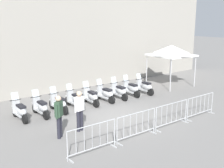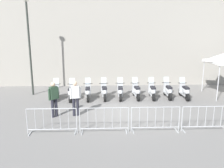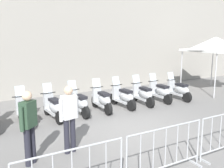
% 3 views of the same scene
% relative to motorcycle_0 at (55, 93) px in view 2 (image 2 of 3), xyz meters
% --- Properties ---
extents(ground_plane, '(120.00, 120.00, 0.00)m').
position_rel_motorcycle_0_xyz_m(ground_plane, '(4.10, -2.06, -0.45)').
color(ground_plane, slate).
extents(building_facade, '(28.10, 4.17, 10.06)m').
position_rel_motorcycle_0_xyz_m(building_facade, '(3.65, 5.18, 4.58)').
color(building_facade, '#9E998E').
rests_on(building_facade, ground).
extents(motorcycle_0, '(0.56, 1.73, 1.24)m').
position_rel_motorcycle_0_xyz_m(motorcycle_0, '(0.00, 0.00, 0.00)').
color(motorcycle_0, black).
rests_on(motorcycle_0, ground).
extents(motorcycle_1, '(0.56, 1.73, 1.24)m').
position_rel_motorcycle_0_xyz_m(motorcycle_1, '(0.99, -0.01, 0.00)').
color(motorcycle_1, black).
rests_on(motorcycle_1, ground).
extents(motorcycle_2, '(0.58, 1.73, 1.24)m').
position_rel_motorcycle_0_xyz_m(motorcycle_2, '(1.98, 0.11, 0.00)').
color(motorcycle_2, black).
rests_on(motorcycle_2, ground).
extents(motorcycle_3, '(0.59, 1.72, 1.24)m').
position_rel_motorcycle_0_xyz_m(motorcycle_3, '(2.97, 0.25, 0.00)').
color(motorcycle_3, black).
rests_on(motorcycle_3, ground).
extents(motorcycle_4, '(0.56, 1.72, 1.24)m').
position_rel_motorcycle_0_xyz_m(motorcycle_4, '(3.95, 0.30, 0.00)').
color(motorcycle_4, black).
rests_on(motorcycle_4, ground).
extents(motorcycle_5, '(0.59, 1.72, 1.24)m').
position_rel_motorcycle_0_xyz_m(motorcycle_5, '(4.95, 0.37, 0.00)').
color(motorcycle_5, black).
rests_on(motorcycle_5, ground).
extents(motorcycle_6, '(0.56, 1.72, 1.24)m').
position_rel_motorcycle_0_xyz_m(motorcycle_6, '(5.93, 0.41, 0.00)').
color(motorcycle_6, black).
rests_on(motorcycle_6, ground).
extents(motorcycle_7, '(0.56, 1.72, 1.24)m').
position_rel_motorcycle_0_xyz_m(motorcycle_7, '(6.92, 0.52, 0.00)').
color(motorcycle_7, black).
rests_on(motorcycle_7, ground).
extents(motorcycle_8, '(0.56, 1.72, 1.24)m').
position_rel_motorcycle_0_xyz_m(motorcycle_8, '(7.92, 0.44, 0.00)').
color(motorcycle_8, black).
rests_on(motorcycle_8, ground).
extents(barrier_segment_0, '(2.00, 0.56, 1.07)m').
position_rel_motorcycle_0_xyz_m(barrier_segment_0, '(1.14, -4.71, 0.07)').
color(barrier_segment_0, '#B2B5B7').
rests_on(barrier_segment_0, ground).
extents(barrier_segment_1, '(2.00, 0.56, 1.07)m').
position_rel_motorcycle_0_xyz_m(barrier_segment_1, '(3.22, -4.58, 0.07)').
color(barrier_segment_1, '#B2B5B7').
rests_on(barrier_segment_1, ground).
extents(barrier_segment_2, '(2.00, 0.56, 1.07)m').
position_rel_motorcycle_0_xyz_m(barrier_segment_2, '(5.30, -4.45, 0.07)').
color(barrier_segment_2, '#B2B5B7').
rests_on(barrier_segment_2, ground).
extents(barrier_segment_3, '(2.00, 0.56, 1.07)m').
position_rel_motorcycle_0_xyz_m(barrier_segment_3, '(7.38, -4.31, 0.07)').
color(barrier_segment_3, '#B2B5B7').
rests_on(barrier_segment_3, ground).
extents(street_lamp, '(0.36, 0.36, 6.05)m').
position_rel_motorcycle_0_xyz_m(street_lamp, '(-1.78, 1.19, 3.18)').
color(street_lamp, '#2D332D').
rests_on(street_lamp, ground).
extents(officer_near_row_end, '(0.53, 0.31, 1.73)m').
position_rel_motorcycle_0_xyz_m(officer_near_row_end, '(1.73, -2.65, 0.53)').
color(officer_near_row_end, '#23232D').
rests_on(officer_near_row_end, ground).
extents(officer_mid_plaza, '(0.42, 0.41, 1.73)m').
position_rel_motorcycle_0_xyz_m(officer_mid_plaza, '(0.73, -2.83, 0.53)').
color(officer_mid_plaza, '#23232D').
rests_on(officer_mid_plaza, ground).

